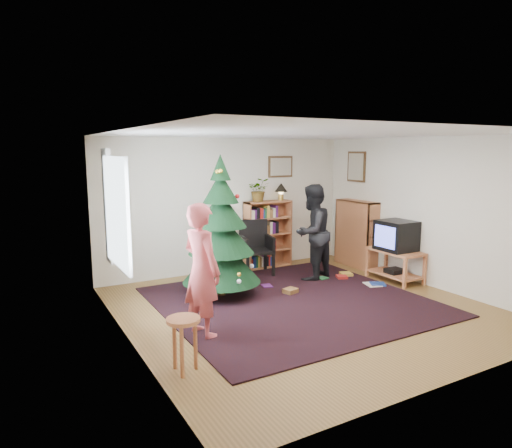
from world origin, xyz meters
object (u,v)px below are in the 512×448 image
picture_back (280,167)px  bookshelf_back (268,233)px  armchair (254,245)px  person_by_chair (312,232)px  stool (184,330)px  christmas_tree (221,238)px  crt_tv (396,235)px  table_lamp (281,189)px  tv_stand (395,262)px  bookshelf_right (356,233)px  picture_right (356,167)px  potted_plant (259,190)px  person_standing (202,270)px

picture_back → bookshelf_back: size_ratio=0.42×
armchair → person_by_chair: (0.70, -0.83, 0.31)m
bookshelf_back → stool: (-2.98, -3.33, -0.21)m
christmas_tree → crt_tv: size_ratio=3.73×
christmas_tree → table_lamp: bearing=33.7°
armchair → stool: 3.91m
tv_stand → stool: size_ratio=1.63×
bookshelf_right → table_lamp: 1.73m
picture_right → armchair: bearing=172.9°
picture_right → tv_stand: bearing=-100.5°
bookshelf_back → crt_tv: bookshelf_back is taller
picture_back → person_by_chair: (-0.15, -1.29, -1.10)m
bookshelf_back → potted_plant: (-0.20, 0.00, 0.86)m
picture_back → potted_plant: size_ratio=1.22×
picture_right → stool: bearing=-149.6°
christmas_tree → stool: christmas_tree is taller
bookshelf_right → tv_stand: 1.21m
picture_back → person_standing: bearing=-136.5°
armchair → bookshelf_right: bearing=-0.6°
bookshelf_right → picture_right: bearing=-32.1°
person_standing → person_by_chair: 3.00m
christmas_tree → person_standing: christmas_tree is taller
tv_stand → picture_back: bearing=117.1°
bookshelf_back → table_lamp: size_ratio=3.85×
christmas_tree → person_standing: (-0.86, -1.28, -0.09)m
bookshelf_right → person_by_chair: 1.40m
person_standing → stool: bearing=131.7°
bookshelf_right → stool: 5.20m
stool → potted_plant: bearing=50.1°
stool → person_by_chair: size_ratio=0.34×
picture_right → person_standing: (-4.14, -1.94, -1.12)m
picture_right → tv_stand: picture_right is taller
table_lamp → stool: bearing=-134.6°
picture_back → armchair: (-0.85, -0.45, -1.42)m
picture_back → table_lamp: picture_back is taller
picture_right → person_standing: picture_right is taller
potted_plant → picture_right: bearing=-17.3°
bookshelf_right → crt_tv: bookshelf_right is taller
person_by_chair → potted_plant: potted_plant is taller
picture_right → table_lamp: bearing=157.0°
crt_tv → person_by_chair: 1.46m
tv_stand → person_standing: 3.96m
stool → table_lamp: (3.28, 3.33, 1.08)m
person_by_chair → potted_plant: size_ratio=3.76×
picture_right → stool: 5.62m
bookshelf_right → table_lamp: table_lamp is taller
picture_right → potted_plant: bearing=162.7°
person_by_chair → stool: bearing=13.2°
christmas_tree → table_lamp: (1.89, 1.26, 0.60)m
picture_back → stool: bearing=-134.0°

